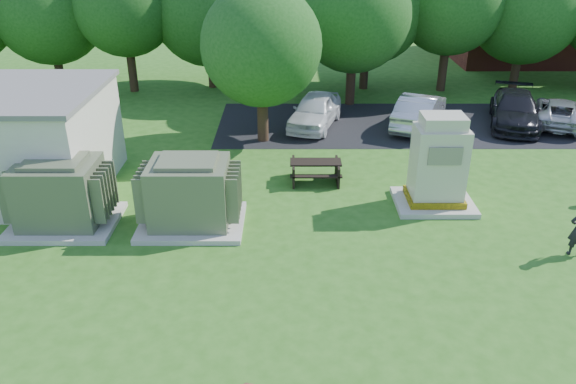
{
  "coord_description": "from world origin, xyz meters",
  "views": [
    {
      "loc": [
        -0.01,
        -9.86,
        8.02
      ],
      "look_at": [
        0.0,
        4.0,
        1.3
      ],
      "focal_mm": 35.0,
      "sensor_mm": 36.0,
      "label": 1
    }
  ],
  "objects_px": {
    "picnic_table": "(316,169)",
    "car_silver_b": "(559,112)",
    "transformer_left": "(60,195)",
    "car_silver_a": "(420,111)",
    "car_dark": "(515,110)",
    "transformer_right": "(190,195)",
    "car_white": "(315,110)",
    "generator_cabinet": "(438,167)"
  },
  "relations": [
    {
      "from": "picnic_table",
      "to": "car_silver_b",
      "type": "bearing_deg",
      "value": 28.57
    },
    {
      "from": "transformer_left",
      "to": "car_silver_a",
      "type": "bearing_deg",
      "value": 35.51
    },
    {
      "from": "picnic_table",
      "to": "car_silver_a",
      "type": "xyz_separation_m",
      "value": [
        4.69,
        5.62,
        0.26
      ]
    },
    {
      "from": "picnic_table",
      "to": "car_dark",
      "type": "bearing_deg",
      "value": 33.58
    },
    {
      "from": "transformer_left",
      "to": "picnic_table",
      "type": "relative_size",
      "value": 1.74
    },
    {
      "from": "transformer_right",
      "to": "car_silver_a",
      "type": "height_order",
      "value": "transformer_right"
    },
    {
      "from": "transformer_left",
      "to": "car_dark",
      "type": "distance_m",
      "value": 18.56
    },
    {
      "from": "transformer_right",
      "to": "car_silver_b",
      "type": "distance_m",
      "value": 17.05
    },
    {
      "from": "picnic_table",
      "to": "car_white",
      "type": "xyz_separation_m",
      "value": [
        0.23,
        5.71,
        0.24
      ]
    },
    {
      "from": "transformer_right",
      "to": "car_dark",
      "type": "distance_m",
      "value": 15.42
    },
    {
      "from": "car_dark",
      "to": "car_silver_b",
      "type": "bearing_deg",
      "value": 17.05
    },
    {
      "from": "generator_cabinet",
      "to": "picnic_table",
      "type": "xyz_separation_m",
      "value": [
        -3.62,
        1.75,
        -0.82
      ]
    },
    {
      "from": "transformer_left",
      "to": "picnic_table",
      "type": "xyz_separation_m",
      "value": [
        7.43,
        3.03,
        -0.51
      ]
    },
    {
      "from": "car_silver_b",
      "to": "car_dark",
      "type": "bearing_deg",
      "value": 23.29
    },
    {
      "from": "generator_cabinet",
      "to": "car_silver_b",
      "type": "relative_size",
      "value": 0.71
    },
    {
      "from": "picnic_table",
      "to": "car_dark",
      "type": "relative_size",
      "value": 0.36
    },
    {
      "from": "picnic_table",
      "to": "car_white",
      "type": "distance_m",
      "value": 5.72
    },
    {
      "from": "transformer_right",
      "to": "generator_cabinet",
      "type": "distance_m",
      "value": 7.47
    },
    {
      "from": "transformer_right",
      "to": "picnic_table",
      "type": "distance_m",
      "value": 4.83
    },
    {
      "from": "transformer_left",
      "to": "car_dark",
      "type": "height_order",
      "value": "transformer_left"
    },
    {
      "from": "transformer_left",
      "to": "car_silver_a",
      "type": "xyz_separation_m",
      "value": [
        12.12,
        8.65,
        -0.25
      ]
    },
    {
      "from": "transformer_right",
      "to": "picnic_table",
      "type": "xyz_separation_m",
      "value": [
        3.73,
        3.03,
        -0.51
      ]
    },
    {
      "from": "car_white",
      "to": "car_silver_b",
      "type": "relative_size",
      "value": 0.99
    },
    {
      "from": "transformer_right",
      "to": "car_silver_b",
      "type": "bearing_deg",
      "value": 31.5
    },
    {
      "from": "transformer_left",
      "to": "car_silver_b",
      "type": "distance_m",
      "value": 20.3
    },
    {
      "from": "car_white",
      "to": "car_silver_a",
      "type": "bearing_deg",
      "value": 16.09
    },
    {
      "from": "picnic_table",
      "to": "car_silver_a",
      "type": "bearing_deg",
      "value": 50.18
    },
    {
      "from": "car_white",
      "to": "car_dark",
      "type": "bearing_deg",
      "value": 18.31
    },
    {
      "from": "generator_cabinet",
      "to": "car_silver_a",
      "type": "relative_size",
      "value": 0.67
    },
    {
      "from": "picnic_table",
      "to": "car_silver_a",
      "type": "distance_m",
      "value": 7.33
    },
    {
      "from": "transformer_right",
      "to": "generator_cabinet",
      "type": "xyz_separation_m",
      "value": [
        7.35,
        1.28,
        0.31
      ]
    },
    {
      "from": "car_white",
      "to": "transformer_right",
      "type": "bearing_deg",
      "value": -97.19
    },
    {
      "from": "transformer_right",
      "to": "car_silver_a",
      "type": "bearing_deg",
      "value": 45.77
    },
    {
      "from": "car_dark",
      "to": "car_silver_b",
      "type": "xyz_separation_m",
      "value": [
        1.95,
        0.01,
        -0.11
      ]
    },
    {
      "from": "transformer_right",
      "to": "picnic_table",
      "type": "height_order",
      "value": "transformer_right"
    },
    {
      "from": "generator_cabinet",
      "to": "picnic_table",
      "type": "relative_size",
      "value": 1.7
    },
    {
      "from": "generator_cabinet",
      "to": "car_silver_a",
      "type": "distance_m",
      "value": 7.47
    },
    {
      "from": "transformer_left",
      "to": "car_white",
      "type": "relative_size",
      "value": 0.73
    },
    {
      "from": "car_silver_a",
      "to": "car_dark",
      "type": "bearing_deg",
      "value": -152.54
    },
    {
      "from": "generator_cabinet",
      "to": "car_white",
      "type": "bearing_deg",
      "value": 114.41
    },
    {
      "from": "picnic_table",
      "to": "transformer_right",
      "type": "bearing_deg",
      "value": -140.96
    },
    {
      "from": "generator_cabinet",
      "to": "car_dark",
      "type": "height_order",
      "value": "generator_cabinet"
    }
  ]
}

